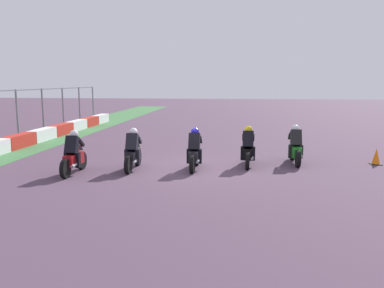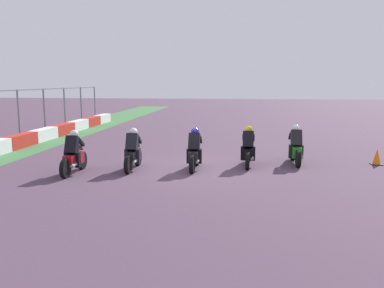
{
  "view_description": "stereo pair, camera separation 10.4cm",
  "coord_description": "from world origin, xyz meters",
  "px_view_note": "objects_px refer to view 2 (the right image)",
  "views": [
    {
      "loc": [
        -14.52,
        -1.58,
        3.16
      ],
      "look_at": [
        -0.1,
        0.01,
        0.9
      ],
      "focal_mm": 37.54,
      "sensor_mm": 36.0,
      "label": 1
    },
    {
      "loc": [
        -14.51,
        -1.68,
        3.16
      ],
      "look_at": [
        -0.1,
        0.01,
        0.9
      ],
      "focal_mm": 37.54,
      "sensor_mm": 36.0,
      "label": 2
    }
  ],
  "objects_px": {
    "rider_lane_b": "(248,150)",
    "rider_lane_e": "(74,156)",
    "traffic_cone": "(377,157)",
    "rider_lane_a": "(296,148)",
    "rider_lane_c": "(195,152)",
    "rider_lane_d": "(133,153)"
  },
  "relations": [
    {
      "from": "rider_lane_e",
      "to": "rider_lane_d",
      "type": "bearing_deg",
      "value": -64.96
    },
    {
      "from": "rider_lane_a",
      "to": "rider_lane_b",
      "type": "height_order",
      "value": "same"
    },
    {
      "from": "rider_lane_b",
      "to": "rider_lane_e",
      "type": "xyz_separation_m",
      "value": [
        -1.99,
        6.03,
        0.0
      ]
    },
    {
      "from": "rider_lane_a",
      "to": "traffic_cone",
      "type": "distance_m",
      "value": 3.1
    },
    {
      "from": "rider_lane_d",
      "to": "traffic_cone",
      "type": "relative_size",
      "value": 3.29
    },
    {
      "from": "rider_lane_d",
      "to": "traffic_cone",
      "type": "bearing_deg",
      "value": -78.49
    },
    {
      "from": "rider_lane_e",
      "to": "traffic_cone",
      "type": "bearing_deg",
      "value": -75.34
    },
    {
      "from": "rider_lane_b",
      "to": "rider_lane_e",
      "type": "distance_m",
      "value": 6.35
    },
    {
      "from": "rider_lane_a",
      "to": "rider_lane_c",
      "type": "xyz_separation_m",
      "value": [
        -1.43,
        3.78,
        0.0
      ]
    },
    {
      "from": "rider_lane_b",
      "to": "traffic_cone",
      "type": "distance_m",
      "value": 4.99
    },
    {
      "from": "rider_lane_a",
      "to": "rider_lane_e",
      "type": "xyz_separation_m",
      "value": [
        -2.61,
        7.87,
        0.0
      ]
    },
    {
      "from": "rider_lane_b",
      "to": "rider_lane_a",
      "type": "bearing_deg",
      "value": -68.7
    },
    {
      "from": "rider_lane_a",
      "to": "traffic_cone",
      "type": "relative_size",
      "value": 3.29
    },
    {
      "from": "rider_lane_a",
      "to": "rider_lane_b",
      "type": "xyz_separation_m",
      "value": [
        -0.63,
        1.84,
        0.0
      ]
    },
    {
      "from": "rider_lane_b",
      "to": "rider_lane_e",
      "type": "height_order",
      "value": "same"
    },
    {
      "from": "rider_lane_e",
      "to": "traffic_cone",
      "type": "distance_m",
      "value": 11.3
    },
    {
      "from": "rider_lane_b",
      "to": "traffic_cone",
      "type": "height_order",
      "value": "rider_lane_b"
    },
    {
      "from": "rider_lane_b",
      "to": "traffic_cone",
      "type": "bearing_deg",
      "value": -78.55
    },
    {
      "from": "rider_lane_a",
      "to": "rider_lane_b",
      "type": "bearing_deg",
      "value": 107.93
    },
    {
      "from": "traffic_cone",
      "to": "rider_lane_e",
      "type": "bearing_deg",
      "value": 104.18
    },
    {
      "from": "rider_lane_a",
      "to": "rider_lane_e",
      "type": "bearing_deg",
      "value": 107.48
    },
    {
      "from": "traffic_cone",
      "to": "rider_lane_d",
      "type": "bearing_deg",
      "value": 101.88
    }
  ]
}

